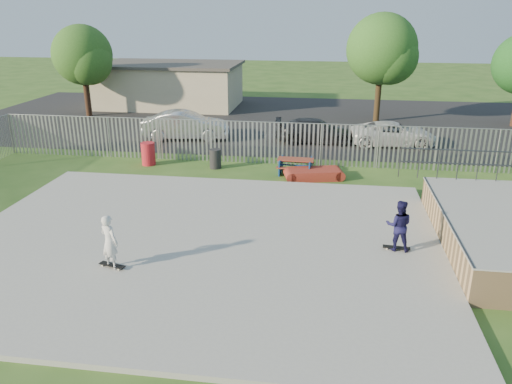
# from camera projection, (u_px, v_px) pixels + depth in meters

# --- Properties ---
(ground) EXTENTS (120.00, 120.00, 0.00)m
(ground) POSITION_uv_depth(u_px,v_px,m) (198.00, 244.00, 15.65)
(ground) COLOR #2F561D
(ground) RESTS_ON ground
(concrete_slab) EXTENTS (15.00, 12.00, 0.15)m
(concrete_slab) POSITION_uv_depth(u_px,v_px,m) (198.00, 242.00, 15.63)
(concrete_slab) COLOR #9C9C97
(concrete_slab) RESTS_ON ground
(quarter_pipe) EXTENTS (5.50, 7.05, 2.19)m
(quarter_pipe) POSITION_uv_depth(u_px,v_px,m) (509.00, 232.00, 15.15)
(quarter_pipe) COLOR tan
(quarter_pipe) RESTS_ON ground
(fence) EXTENTS (26.04, 16.02, 2.00)m
(fence) POSITION_uv_depth(u_px,v_px,m) (251.00, 171.00, 19.44)
(fence) COLOR gray
(fence) RESTS_ON ground
(picnic_table) EXTENTS (1.64, 1.37, 0.67)m
(picnic_table) POSITION_uv_depth(u_px,v_px,m) (295.00, 166.00, 22.32)
(picnic_table) COLOR brown
(picnic_table) RESTS_ON ground
(funbox) EXTENTS (2.31, 1.53, 0.42)m
(funbox) POSITION_uv_depth(u_px,v_px,m) (314.00, 174.00, 21.64)
(funbox) COLOR maroon
(funbox) RESTS_ON ground
(trash_bin_red) EXTENTS (0.64, 0.64, 1.07)m
(trash_bin_red) POSITION_uv_depth(u_px,v_px,m) (148.00, 154.00, 23.49)
(trash_bin_red) COLOR red
(trash_bin_red) RESTS_ON ground
(trash_bin_grey) EXTENTS (0.54, 0.54, 0.90)m
(trash_bin_grey) POSITION_uv_depth(u_px,v_px,m) (215.00, 159.00, 23.02)
(trash_bin_grey) COLOR black
(trash_bin_grey) RESTS_ON ground
(parking_lot) EXTENTS (40.00, 18.00, 0.02)m
(parking_lot) POSITION_uv_depth(u_px,v_px,m) (269.00, 120.00, 33.31)
(parking_lot) COLOR black
(parking_lot) RESTS_ON ground
(car_silver) EXTENTS (4.96, 2.31, 1.57)m
(car_silver) POSITION_uv_depth(u_px,v_px,m) (186.00, 125.00, 27.98)
(car_silver) COLOR silver
(car_silver) RESTS_ON parking_lot
(car_dark) EXTENTS (4.54, 2.09, 1.29)m
(car_dark) POSITION_uv_depth(u_px,v_px,m) (316.00, 131.00, 27.35)
(car_dark) COLOR black
(car_dark) RESTS_ON parking_lot
(car_white) EXTENTS (4.66, 2.38, 1.26)m
(car_white) POSITION_uv_depth(u_px,v_px,m) (394.00, 134.00, 26.77)
(car_white) COLOR silver
(car_white) RESTS_ON parking_lot
(building) EXTENTS (10.40, 6.40, 3.20)m
(building) POSITION_uv_depth(u_px,v_px,m) (170.00, 85.00, 37.55)
(building) COLOR #C3B796
(building) RESTS_ON ground
(tree_left) EXTENTS (3.93, 3.93, 6.07)m
(tree_left) POSITION_uv_depth(u_px,v_px,m) (82.00, 55.00, 33.06)
(tree_left) COLOR #392316
(tree_left) RESTS_ON ground
(tree_mid) EXTENTS (4.42, 4.42, 6.82)m
(tree_mid) POSITION_uv_depth(u_px,v_px,m) (382.00, 49.00, 31.23)
(tree_mid) COLOR #3C2C18
(tree_mid) RESTS_ON ground
(skateboard_a) EXTENTS (0.81, 0.27, 0.08)m
(skateboard_a) POSITION_uv_depth(u_px,v_px,m) (396.00, 248.00, 14.97)
(skateboard_a) COLOR black
(skateboard_a) RESTS_ON concrete_slab
(skateboard_b) EXTENTS (0.82, 0.40, 0.08)m
(skateboard_b) POSITION_uv_depth(u_px,v_px,m) (112.00, 266.00, 13.94)
(skateboard_b) COLOR black
(skateboard_b) RESTS_ON concrete_slab
(skater_navy) EXTENTS (0.81, 0.66, 1.57)m
(skater_navy) POSITION_uv_depth(u_px,v_px,m) (399.00, 225.00, 14.71)
(skater_navy) COLOR #15133D
(skater_navy) RESTS_ON concrete_slab
(skater_white) EXTENTS (0.68, 0.58, 1.57)m
(skater_white) POSITION_uv_depth(u_px,v_px,m) (110.00, 242.00, 13.68)
(skater_white) COLOR silver
(skater_white) RESTS_ON concrete_slab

